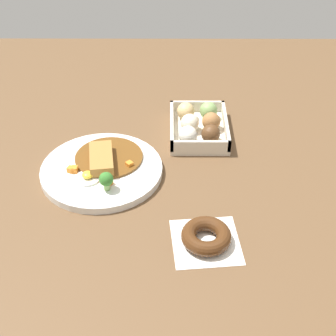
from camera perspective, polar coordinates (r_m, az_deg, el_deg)
The scene contains 4 objects.
ground_plane at distance 1.14m, azimuth -4.26°, elevation -1.17°, with size 1.60×1.60×0.00m, color brown.
curry_plate at distance 1.16m, azimuth -7.71°, elevation -0.06°, with size 0.29×0.29×0.06m.
donut_box at distance 1.28m, azimuth 3.63°, elevation 4.99°, with size 0.20×0.15×0.06m.
chocolate_ring_donut at distance 0.98m, azimuth 4.49°, elevation -8.02°, with size 0.15×0.15×0.03m.
Camera 1 is at (-0.88, -0.09, 0.72)m, focal length 52.02 mm.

